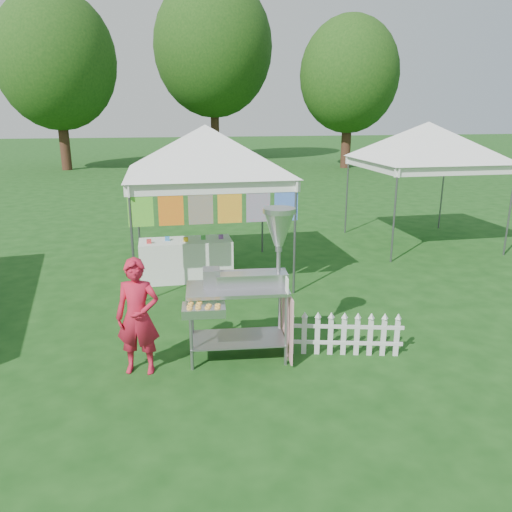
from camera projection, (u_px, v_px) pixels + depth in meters
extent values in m
plane|color=#144012|center=(235.00, 351.00, 7.03)|extent=(120.00, 120.00, 0.00)
cylinder|color=#59595E|center=(133.00, 246.00, 8.43)|extent=(0.04, 0.04, 2.10)
cylinder|color=#59595E|center=(295.00, 238.00, 8.96)|extent=(0.04, 0.04, 2.10)
cylinder|color=#59595E|center=(138.00, 213.00, 11.11)|extent=(0.04, 0.04, 2.10)
cylinder|color=#59595E|center=(262.00, 209.00, 11.63)|extent=(0.04, 0.04, 2.10)
cube|color=white|center=(215.00, 188.00, 8.43)|extent=(3.00, 0.03, 0.22)
cube|color=white|center=(200.00, 169.00, 11.10)|extent=(3.00, 0.03, 0.22)
pyramid|color=white|center=(205.00, 124.00, 9.49)|extent=(4.24, 4.24, 0.90)
cylinder|color=#59595E|center=(215.00, 183.00, 8.41)|extent=(3.00, 0.03, 0.03)
cube|color=green|center=(140.00, 206.00, 8.27)|extent=(0.42, 0.01, 0.70)
cube|color=red|center=(171.00, 205.00, 8.37)|extent=(0.42, 0.01, 0.70)
cube|color=orange|center=(201.00, 204.00, 8.46)|extent=(0.42, 0.01, 0.70)
cube|color=red|center=(230.00, 203.00, 8.55)|extent=(0.42, 0.01, 0.70)
cube|color=#2FB1AC|center=(258.00, 202.00, 8.64)|extent=(0.42, 0.01, 0.70)
cube|color=#1926CE|center=(286.00, 201.00, 8.74)|extent=(0.42, 0.01, 0.70)
cylinder|color=#59595E|center=(394.00, 216.00, 10.86)|extent=(0.04, 0.04, 2.10)
cylinder|color=#59595E|center=(510.00, 211.00, 11.39)|extent=(0.04, 0.04, 2.10)
cylinder|color=#59595E|center=(347.00, 195.00, 13.54)|extent=(0.04, 0.04, 2.10)
cylinder|color=#59595E|center=(442.00, 192.00, 14.06)|extent=(0.04, 0.04, 2.10)
cube|color=white|center=(458.00, 170.00, 10.86)|extent=(3.00, 0.03, 0.22)
cube|color=white|center=(398.00, 159.00, 13.53)|extent=(3.00, 0.03, 0.22)
pyramid|color=white|center=(429.00, 122.00, 11.92)|extent=(4.24, 4.24, 0.90)
cylinder|color=#59595E|center=(459.00, 167.00, 10.84)|extent=(3.00, 0.03, 0.03)
cylinder|color=#391E14|center=(64.00, 134.00, 27.97)|extent=(0.56, 0.56, 3.96)
ellipsoid|color=#2F5718|center=(56.00, 61.00, 26.89)|extent=(6.40, 6.40, 7.36)
cylinder|color=#391E14|center=(215.00, 124.00, 33.28)|extent=(0.56, 0.56, 4.84)
ellipsoid|color=#2F5718|center=(213.00, 47.00, 31.95)|extent=(7.60, 7.60, 8.74)
cylinder|color=#391E14|center=(346.00, 137.00, 29.11)|extent=(0.56, 0.56, 3.52)
ellipsoid|color=#2F5718|center=(349.00, 75.00, 28.14)|extent=(5.60, 5.60, 6.44)
cylinder|color=gray|center=(191.00, 334.00, 6.38)|extent=(0.05, 0.05, 1.00)
cylinder|color=gray|center=(286.00, 330.00, 6.50)|extent=(0.05, 0.05, 1.00)
cylinder|color=gray|center=(192.00, 317.00, 6.92)|extent=(0.05, 0.05, 1.00)
cylinder|color=gray|center=(280.00, 313.00, 7.04)|extent=(0.05, 0.05, 1.00)
cube|color=gray|center=(238.00, 338.00, 6.77)|extent=(1.32, 0.74, 0.02)
cube|color=#B7B7BC|center=(237.00, 288.00, 6.57)|extent=(1.39, 0.78, 0.04)
cube|color=#B7B7BC|center=(252.00, 279.00, 6.61)|extent=(0.96, 0.36, 0.17)
cube|color=gray|center=(212.00, 278.00, 6.55)|extent=(0.24, 0.26, 0.24)
cylinder|color=gray|center=(279.00, 250.00, 6.54)|extent=(0.06, 0.06, 1.00)
cone|color=#B7B7BC|center=(279.00, 229.00, 6.46)|extent=(0.43, 0.43, 0.44)
cylinder|color=#B7B7BC|center=(279.00, 211.00, 6.39)|extent=(0.46, 0.46, 0.07)
cube|color=#B7B7BC|center=(204.00, 310.00, 6.15)|extent=(0.56, 0.38, 0.11)
cube|color=pink|center=(287.00, 321.00, 6.78)|extent=(0.10, 0.83, 0.90)
cube|color=white|center=(287.00, 285.00, 6.30)|extent=(0.03, 0.16, 0.20)
imported|color=red|center=(138.00, 317.00, 6.27)|extent=(0.62, 0.47, 1.52)
cube|color=silver|center=(291.00, 335.00, 6.87)|extent=(0.07, 0.04, 0.56)
cube|color=silver|center=(304.00, 335.00, 6.86)|extent=(0.07, 0.04, 0.56)
cube|color=silver|center=(317.00, 336.00, 6.85)|extent=(0.07, 0.04, 0.56)
cube|color=silver|center=(330.00, 336.00, 6.85)|extent=(0.07, 0.04, 0.56)
cube|color=silver|center=(344.00, 336.00, 6.84)|extent=(0.07, 0.04, 0.56)
cube|color=silver|center=(357.00, 336.00, 6.83)|extent=(0.07, 0.04, 0.56)
cube|color=silver|center=(370.00, 337.00, 6.82)|extent=(0.07, 0.04, 0.56)
cube|color=silver|center=(383.00, 337.00, 6.81)|extent=(0.07, 0.04, 0.56)
cube|color=silver|center=(397.00, 337.00, 6.80)|extent=(0.07, 0.04, 0.56)
cube|color=silver|center=(343.00, 343.00, 6.87)|extent=(1.58, 0.41, 0.05)
cube|color=silver|center=(344.00, 327.00, 6.80)|extent=(1.58, 0.41, 0.05)
cube|color=white|center=(186.00, 260.00, 9.91)|extent=(1.80, 0.70, 0.81)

